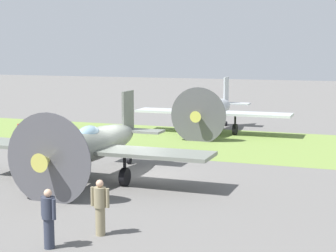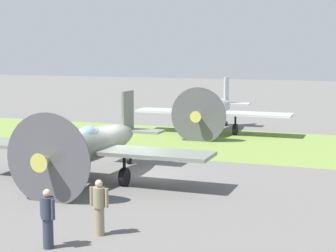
# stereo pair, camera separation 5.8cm
# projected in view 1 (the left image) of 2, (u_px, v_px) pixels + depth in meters

# --- Properties ---
(ground_plane) EXTENTS (160.00, 160.00, 0.00)m
(ground_plane) POSITION_uv_depth(u_px,v_px,m) (133.00, 176.00, 24.84)
(ground_plane) COLOR #605E5B
(grass_verge) EXTENTS (120.00, 11.00, 0.01)m
(grass_verge) POSITION_uv_depth(u_px,v_px,m) (200.00, 141.00, 34.11)
(grass_verge) COLOR olive
(grass_verge) RESTS_ON ground
(airplane_lead) EXTENTS (10.58, 8.42, 3.80)m
(airplane_lead) POSITION_uv_depth(u_px,v_px,m) (94.00, 144.00, 23.77)
(airplane_lead) COLOR slate
(airplane_lead) RESTS_ON ground
(airplane_wingman) EXTENTS (10.52, 8.36, 3.77)m
(airplane_wingman) POSITION_uv_depth(u_px,v_px,m) (213.00, 110.00, 37.32)
(airplane_wingman) COLOR #B2B7BC
(airplane_wingman) RESTS_ON ground
(ground_crew_chief) EXTENTS (0.59, 0.38, 1.73)m
(ground_crew_chief) POSITION_uv_depth(u_px,v_px,m) (49.00, 217.00, 15.73)
(ground_crew_chief) COLOR #2D3342
(ground_crew_chief) RESTS_ON ground
(ground_crew_mechanic) EXTENTS (0.63, 0.38, 1.73)m
(ground_crew_mechanic) POSITION_uv_depth(u_px,v_px,m) (100.00, 206.00, 16.84)
(ground_crew_mechanic) COLOR #847A5B
(ground_crew_mechanic) RESTS_ON ground
(fuel_drum) EXTENTS (0.60, 0.60, 0.90)m
(fuel_drum) POSITION_uv_depth(u_px,v_px,m) (22.00, 131.00, 35.38)
(fuel_drum) COLOR maroon
(fuel_drum) RESTS_ON ground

